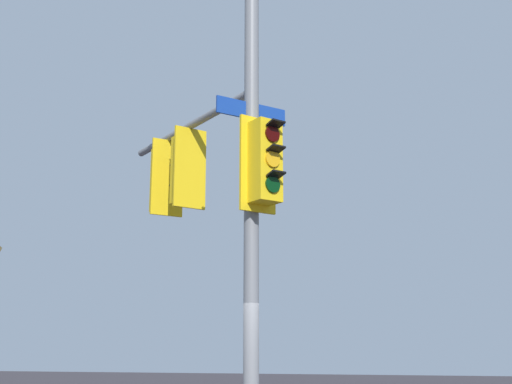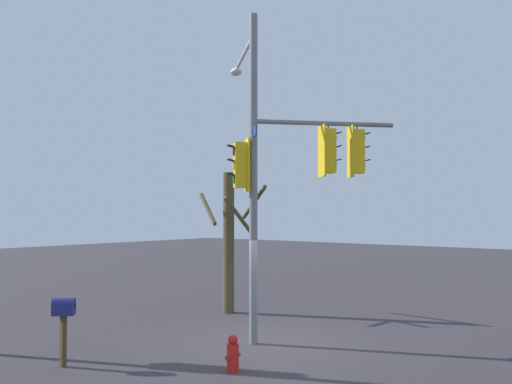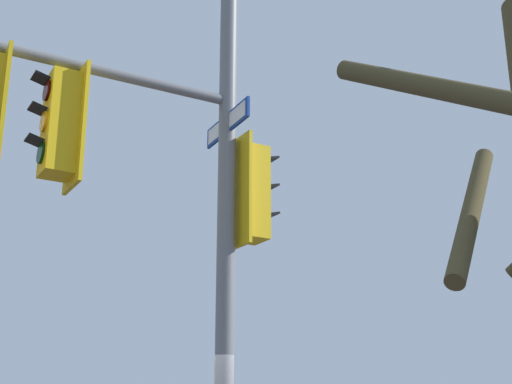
% 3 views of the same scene
% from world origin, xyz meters
% --- Properties ---
extents(main_signal_pole_assembly, '(3.30, 5.15, 8.07)m').
position_xyz_m(main_signal_pole_assembly, '(-0.46, 0.09, 4.67)').
color(main_signal_pole_assembly, slate).
rests_on(main_signal_pole_assembly, ground).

